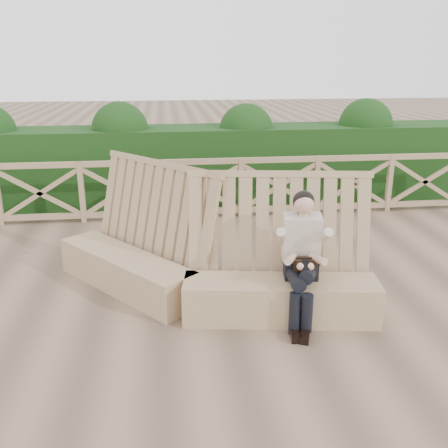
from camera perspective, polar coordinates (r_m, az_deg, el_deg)
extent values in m
plane|color=brown|center=(6.05, 0.18, -9.34)|extent=(60.00, 60.00, 0.00)
cube|color=#88714E|center=(6.50, -11.10, -5.33)|extent=(1.78, 1.99, 0.47)
cube|color=#88714E|center=(6.45, -9.49, 0.03)|extent=(1.75, 1.95, 1.58)
cube|color=#88714E|center=(5.72, 6.45, -8.53)|extent=(2.22, 0.81, 0.47)
cube|color=#88714E|center=(5.74, 6.44, -2.18)|extent=(2.22, 0.76, 1.58)
cube|color=black|center=(5.69, 8.75, -4.94)|extent=(0.40, 0.32, 0.23)
cube|color=beige|center=(5.61, 8.85, -1.44)|extent=(0.45, 0.35, 0.54)
sphere|color=tan|center=(5.44, 9.13, 2.26)|extent=(0.24, 0.24, 0.22)
sphere|color=black|center=(5.47, 9.09, 2.57)|extent=(0.27, 0.27, 0.24)
cylinder|color=black|center=(5.49, 8.06, -6.04)|extent=(0.22, 0.49, 0.15)
cylinder|color=black|center=(5.51, 9.78, -5.25)|extent=(0.22, 0.50, 0.17)
cylinder|color=black|center=(5.44, 8.08, -10.16)|extent=(0.14, 0.14, 0.47)
cylinder|color=black|center=(5.44, 9.42, -10.24)|extent=(0.14, 0.14, 0.47)
cube|color=black|center=(5.45, 8.11, -12.41)|extent=(0.13, 0.26, 0.08)
cube|color=black|center=(5.45, 9.24, -12.50)|extent=(0.13, 0.26, 0.08)
cube|color=black|center=(5.49, 9.26, -4.72)|extent=(0.27, 0.18, 0.17)
cube|color=black|center=(5.31, 9.32, -4.81)|extent=(0.08, 0.10, 0.12)
cube|color=#87694F|center=(9.00, -2.58, 7.15)|extent=(10.10, 0.07, 0.10)
cube|color=#87694F|center=(9.23, -2.50, 1.48)|extent=(10.10, 0.07, 0.10)
cube|color=black|center=(10.24, -3.08, 6.82)|extent=(12.00, 1.20, 1.50)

